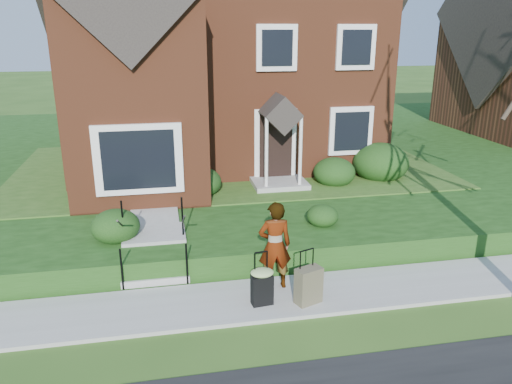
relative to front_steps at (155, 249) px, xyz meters
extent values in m
plane|color=#2D5119|center=(2.50, -1.84, -0.47)|extent=(120.00, 120.00, 0.00)
cube|color=#9E9B93|center=(2.50, -1.84, -0.43)|extent=(60.00, 1.60, 0.08)
cube|color=#193B10|center=(6.50, 9.06, -0.17)|extent=(44.00, 20.00, 0.60)
cube|color=#9E9B93|center=(0.00, 3.16, 0.16)|extent=(1.20, 6.00, 0.06)
cube|color=brown|center=(2.50, 8.16, 2.83)|extent=(10.00, 8.00, 5.40)
cube|color=brown|center=(-0.30, 3.36, 2.83)|extent=(3.60, 2.40, 5.40)
cube|color=white|center=(-0.30, 2.21, 1.53)|extent=(2.20, 0.30, 1.80)
cube|color=black|center=(3.70, 4.10, 1.18)|extent=(1.00, 0.12, 2.10)
cube|color=black|center=(6.10, 4.11, 1.63)|extent=(1.40, 0.10, 1.50)
cube|color=#9E9B93|center=(0.00, -0.84, -0.32)|extent=(1.40, 0.30, 0.15)
cube|color=#9E9B93|center=(0.00, -0.54, -0.17)|extent=(1.40, 0.30, 0.15)
cube|color=#9E9B93|center=(0.00, -0.24, -0.02)|extent=(1.40, 0.30, 0.15)
cube|color=#9E9B93|center=(0.00, 0.06, 0.13)|extent=(1.40, 0.30, 0.15)
cube|color=#9E9B93|center=(0.00, 0.61, 0.13)|extent=(1.40, 0.80, 0.15)
cylinder|color=black|center=(-0.65, -0.99, 0.06)|extent=(0.04, 0.04, 0.90)
cylinder|color=black|center=(-0.65, 0.21, 0.66)|extent=(0.04, 0.04, 0.90)
cylinder|color=black|center=(0.65, -0.99, 0.06)|extent=(0.04, 0.04, 0.90)
cylinder|color=black|center=(0.65, 0.21, 0.66)|extent=(0.04, 0.04, 0.90)
ellipsoid|color=black|center=(-1.55, 3.52, 0.69)|extent=(1.60, 1.60, 1.12)
ellipsoid|color=black|center=(1.30, 3.33, 0.56)|extent=(1.25, 1.25, 0.87)
ellipsoid|color=black|center=(5.43, 3.56, 0.57)|extent=(1.28, 1.28, 0.90)
ellipsoid|color=black|center=(7.08, 3.91, 0.74)|extent=(1.77, 1.77, 1.24)
ellipsoid|color=black|center=(-0.84, 0.46, 0.50)|extent=(1.08, 1.08, 0.76)
ellipsoid|color=black|center=(4.02, 0.41, 0.39)|extent=(0.77, 0.77, 0.54)
imported|color=#999999|center=(2.39, -1.46, 0.52)|extent=(0.68, 0.45, 1.84)
cube|color=black|center=(2.01, -2.08, -0.09)|extent=(0.43, 0.27, 0.61)
cylinder|color=black|center=(2.01, -2.08, 0.67)|extent=(0.24, 0.05, 0.03)
cylinder|color=black|center=(1.88, -2.08, 0.44)|extent=(0.02, 0.02, 0.46)
cylinder|color=black|center=(2.13, -2.08, 0.44)|extent=(0.02, 0.02, 0.46)
cylinder|color=black|center=(1.86, -2.08, -0.36)|extent=(0.05, 0.06, 0.06)
cylinder|color=black|center=(2.15, -2.08, -0.36)|extent=(0.05, 0.06, 0.06)
ellipsoid|color=#A2C26F|center=(2.01, -2.08, 0.28)|extent=(0.48, 0.41, 0.14)
cube|color=brown|center=(2.89, -2.19, -0.03)|extent=(0.57, 0.44, 0.72)
cylinder|color=black|center=(2.89, -2.19, 0.68)|extent=(0.29, 0.13, 0.03)
cylinder|color=black|center=(2.74, -2.19, 0.50)|extent=(0.02, 0.02, 0.35)
cylinder|color=black|center=(3.04, -2.19, 0.50)|extent=(0.02, 0.02, 0.35)
cylinder|color=black|center=(2.72, -2.19, -0.36)|extent=(0.06, 0.07, 0.06)
cylinder|color=black|center=(3.07, -2.19, -0.36)|extent=(0.06, 0.07, 0.06)
camera|label=1|loc=(0.27, -10.36, 4.65)|focal=35.00mm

